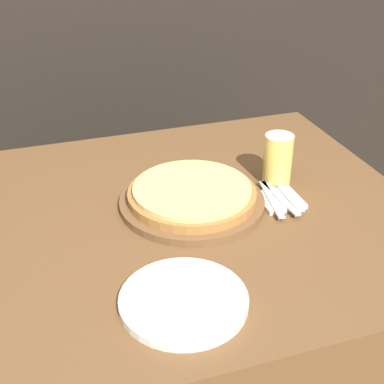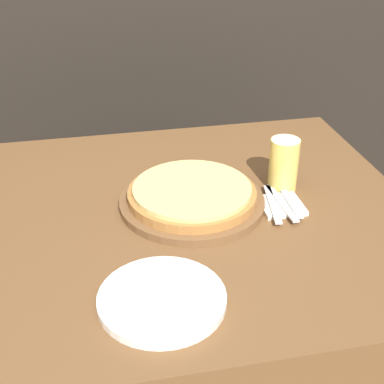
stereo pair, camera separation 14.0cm
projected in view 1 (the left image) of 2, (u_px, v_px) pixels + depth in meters
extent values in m
cube|color=brown|center=(182.00, 321.00, 1.58)|extent=(1.24, 1.06, 0.77)
cylinder|color=brown|center=(192.00, 202.00, 1.41)|extent=(0.38, 0.38, 0.02)
cylinder|color=#A87038|center=(192.00, 195.00, 1.40)|extent=(0.34, 0.34, 0.02)
cylinder|color=#E0C175|center=(192.00, 189.00, 1.39)|extent=(0.31, 0.31, 0.01)
cylinder|color=#E5C65B|center=(278.00, 160.00, 1.48)|extent=(0.08, 0.08, 0.15)
cylinder|color=white|center=(280.00, 138.00, 1.45)|extent=(0.08, 0.08, 0.02)
cylinder|color=white|center=(184.00, 301.00, 1.08)|extent=(0.26, 0.26, 0.02)
cube|color=silver|center=(280.00, 200.00, 1.43)|extent=(0.11, 0.11, 0.01)
cube|color=silver|center=(271.00, 199.00, 1.42)|extent=(0.05, 0.19, 0.00)
cube|color=silver|center=(280.00, 197.00, 1.43)|extent=(0.03, 0.19, 0.00)
cube|color=silver|center=(288.00, 196.00, 1.43)|extent=(0.03, 0.16, 0.00)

